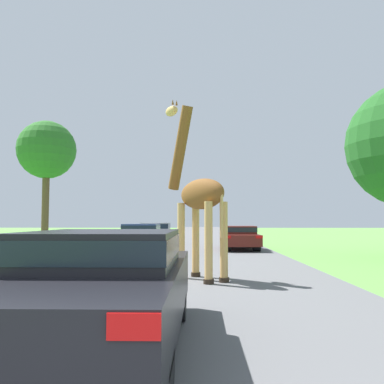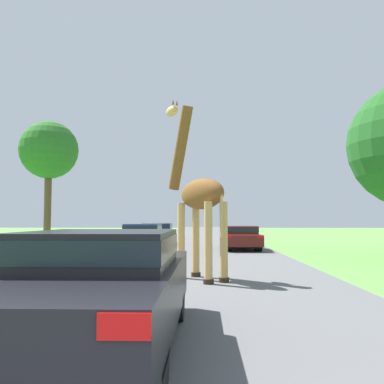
{
  "view_description": "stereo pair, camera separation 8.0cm",
  "coord_description": "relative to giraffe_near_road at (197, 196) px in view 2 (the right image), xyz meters",
  "views": [
    {
      "loc": [
        0.42,
        -0.12,
        1.55
      ],
      "look_at": [
        0.17,
        10.48,
        2.28
      ],
      "focal_mm": 38.0,
      "sensor_mm": 36.0,
      "label": 1
    },
    {
      "loc": [
        0.5,
        -0.12,
        1.55
      ],
      "look_at": [
        0.17,
        10.48,
        2.28
      ],
      "focal_mm": 38.0,
      "sensor_mm": 36.0,
      "label": 2
    }
  ],
  "objects": [
    {
      "name": "car_lead_maroon",
      "position": [
        -1.07,
        -5.82,
        -1.42
      ],
      "size": [
        1.87,
        4.82,
        1.41
      ],
      "color": "black",
      "rests_on": "ground"
    },
    {
      "name": "tree_centre_back",
      "position": [
        -10.49,
        16.51,
        4.08
      ],
      "size": [
        3.95,
        3.95,
        8.32
      ],
      "color": "brown",
      "rests_on": "ground"
    },
    {
      "name": "car_queue_left",
      "position": [
        -2.75,
        8.57,
        -1.46
      ],
      "size": [
        1.77,
        4.24,
        1.36
      ],
      "color": "navy",
      "rests_on": "ground"
    },
    {
      "name": "giraffe_near_road",
      "position": [
        0.0,
        0.0,
        0.0
      ],
      "size": [
        1.89,
        2.39,
        5.08
      ],
      "rotation": [
        0.0,
        0.0,
        0.63
      ],
      "color": "tan",
      "rests_on": "ground"
    },
    {
      "name": "car_far_ahead",
      "position": [
        -2.89,
        15.67,
        -1.46
      ],
      "size": [
        2.0,
        4.1,
        1.38
      ],
      "color": "gray",
      "rests_on": "ground"
    },
    {
      "name": "road",
      "position": [
        -0.31,
        19.36,
        -2.19
      ],
      "size": [
        8.1,
        120.0,
        0.0
      ],
      "color": "#5B5B5E",
      "rests_on": "ground"
    },
    {
      "name": "car_queue_right",
      "position": [
        2.1,
        10.87,
        -1.52
      ],
      "size": [
        1.84,
        4.47,
        1.23
      ],
      "color": "#561914",
      "rests_on": "ground"
    }
  ]
}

